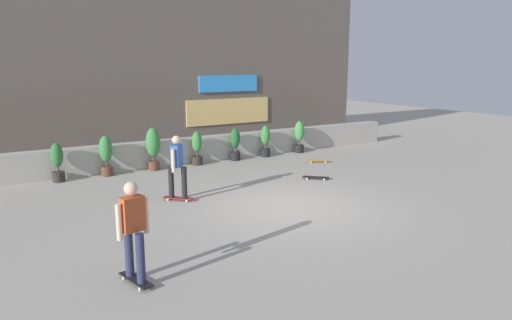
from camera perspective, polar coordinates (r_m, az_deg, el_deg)
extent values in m
plane|color=#A8A093|center=(11.80, 3.81, -5.56)|extent=(48.00, 48.00, 0.00)
cube|color=#B2ADA3|center=(16.81, -8.02, 1.17)|extent=(18.00, 0.40, 0.90)
cube|color=#60564C|center=(20.27, -12.84, 10.76)|extent=(20.00, 2.00, 6.50)
cube|color=#3399F2|center=(20.59, -3.33, 9.23)|extent=(2.80, 0.08, 0.70)
cube|color=#F2CC72|center=(20.69, -3.30, 5.91)|extent=(4.00, 0.06, 1.10)
cylinder|color=#2D2823|center=(15.26, -22.77, -1.88)|extent=(0.36, 0.36, 0.30)
cylinder|color=brown|center=(15.21, -22.84, -1.06)|extent=(0.06, 0.06, 0.15)
ellipsoid|color=#2D6B33|center=(15.12, -22.97, 0.57)|extent=(0.36, 0.36, 0.73)
cylinder|color=brown|center=(15.52, -17.57, -1.29)|extent=(0.36, 0.36, 0.30)
cylinder|color=brown|center=(15.47, -17.62, -0.48)|extent=(0.06, 0.06, 0.15)
ellipsoid|color=#387F3D|center=(15.38, -17.73, 1.30)|extent=(0.40, 0.40, 0.82)
cylinder|color=brown|center=(15.93, -12.24, -0.67)|extent=(0.36, 0.36, 0.30)
cylinder|color=brown|center=(15.89, -12.27, 0.12)|extent=(0.06, 0.06, 0.15)
ellipsoid|color=#387F3D|center=(15.79, -12.36, 2.10)|extent=(0.47, 0.47, 0.96)
cylinder|color=#2D2823|center=(16.49, -7.11, -0.07)|extent=(0.36, 0.36, 0.30)
cylinder|color=brown|center=(16.45, -7.13, 0.70)|extent=(0.06, 0.06, 0.15)
ellipsoid|color=#387F3D|center=(16.37, -7.17, 2.20)|extent=(0.35, 0.35, 0.72)
cylinder|color=black|center=(17.15, -2.53, 0.47)|extent=(0.36, 0.36, 0.30)
cylinder|color=brown|center=(17.11, -2.53, 1.21)|extent=(0.06, 0.06, 0.15)
ellipsoid|color=#235B2D|center=(17.03, -2.55, 2.67)|extent=(0.36, 0.36, 0.73)
cylinder|color=black|center=(17.80, 1.14, 0.90)|extent=(0.36, 0.36, 0.30)
cylinder|color=brown|center=(17.76, 1.14, 1.61)|extent=(0.06, 0.06, 0.15)
ellipsoid|color=#387F3D|center=(17.69, 1.15, 3.01)|extent=(0.36, 0.36, 0.73)
cylinder|color=black|center=(18.69, 5.24, 1.37)|extent=(0.36, 0.36, 0.30)
cylinder|color=brown|center=(18.65, 5.25, 2.05)|extent=(0.06, 0.06, 0.15)
ellipsoid|color=#428C47|center=(18.57, 5.28, 3.49)|extent=(0.39, 0.39, 0.80)
cube|color=black|center=(8.09, -14.31, -13.82)|extent=(0.37, 0.82, 0.02)
cylinder|color=silver|center=(8.28, -15.71, -13.57)|extent=(0.04, 0.06, 0.06)
cylinder|color=silver|center=(8.35, -14.72, -13.30)|extent=(0.04, 0.06, 0.06)
cylinder|color=silver|center=(7.86, -13.85, -14.88)|extent=(0.04, 0.06, 0.06)
cylinder|color=silver|center=(7.93, -12.82, -14.58)|extent=(0.04, 0.06, 0.06)
cylinder|color=#282D4C|center=(8.06, -15.11, -10.68)|extent=(0.14, 0.14, 0.82)
cylinder|color=#282D4C|center=(7.77, -13.80, -11.49)|extent=(0.14, 0.14, 0.82)
cube|color=#B24C26|center=(7.68, -14.73, -6.32)|extent=(0.39, 0.27, 0.56)
sphere|color=beige|center=(7.57, -14.89, -3.37)|extent=(0.22, 0.22, 0.22)
cylinder|color=beige|center=(7.60, -16.25, -7.24)|extent=(0.09, 0.09, 0.58)
cylinder|color=beige|center=(7.81, -13.19, -6.55)|extent=(0.09, 0.09, 0.58)
cube|color=maroon|center=(12.37, -9.39, -4.55)|extent=(0.71, 0.71, 0.02)
cylinder|color=silver|center=(12.41, -10.64, -4.73)|extent=(0.06, 0.06, 0.06)
cylinder|color=silver|center=(12.55, -10.34, -4.53)|extent=(0.06, 0.06, 0.06)
cylinder|color=silver|center=(12.21, -8.40, -4.92)|extent=(0.06, 0.06, 0.06)
cylinder|color=silver|center=(12.35, -8.12, -4.72)|extent=(0.06, 0.06, 0.06)
cylinder|color=black|center=(12.33, -10.23, -2.61)|extent=(0.14, 0.14, 0.82)
cylinder|color=black|center=(12.19, -8.67, -2.72)|extent=(0.14, 0.14, 0.82)
cube|color=#3359B2|center=(12.11, -9.56, 0.49)|extent=(0.40, 0.40, 0.56)
sphere|color=beige|center=(12.03, -9.63, 2.41)|extent=(0.22, 0.22, 0.22)
cylinder|color=beige|center=(11.91, -9.99, -0.10)|extent=(0.09, 0.09, 0.58)
cylinder|color=beige|center=(12.33, -9.13, 0.34)|extent=(0.09, 0.09, 0.58)
cube|color=black|center=(14.48, 7.24, -2.08)|extent=(0.72, 0.70, 0.02)
cylinder|color=silver|center=(14.44, 6.18, -2.25)|extent=(0.06, 0.06, 0.06)
cylinder|color=silver|center=(14.59, 6.25, -2.10)|extent=(0.06, 0.06, 0.06)
cylinder|color=silver|center=(14.39, 8.24, -2.34)|extent=(0.06, 0.06, 0.06)
cylinder|color=silver|center=(14.55, 8.29, -2.19)|extent=(0.06, 0.06, 0.06)
cube|color=#BF8C26|center=(16.92, 7.48, -0.07)|extent=(0.79, 0.58, 0.02)
cylinder|color=silver|center=(16.82, 6.64, -0.25)|extent=(0.06, 0.05, 0.06)
cylinder|color=silver|center=(16.97, 6.57, -0.14)|extent=(0.06, 0.05, 0.06)
cylinder|color=silver|center=(16.89, 8.39, -0.25)|extent=(0.06, 0.05, 0.06)
cylinder|color=silver|center=(17.05, 8.31, -0.13)|extent=(0.06, 0.05, 0.06)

